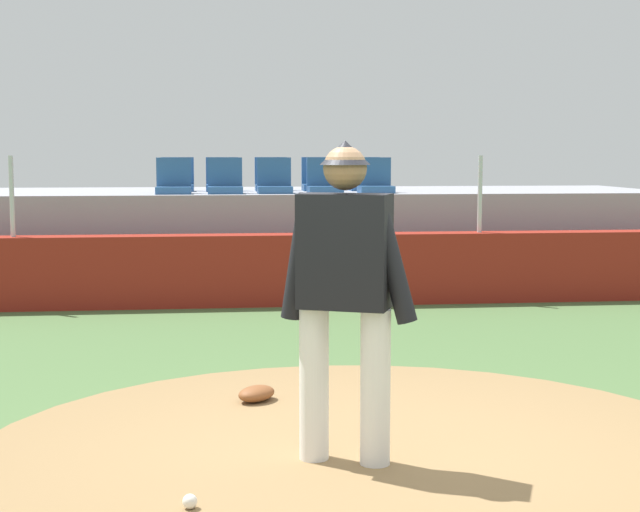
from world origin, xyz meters
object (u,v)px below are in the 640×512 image
Objects in this scene: stadium_chair_4 at (375,182)px; stadium_chair_6 at (222,181)px; pitcher at (345,278)px; stadium_chair_5 at (177,181)px; stadium_chair_0 at (174,183)px; stadium_chair_9 at (365,180)px; stadium_chair_2 at (274,182)px; stadium_chair_1 at (225,182)px; stadium_chair_3 at (324,182)px; fielding_glove at (256,394)px; stadium_chair_8 at (318,180)px; baseball at (190,501)px; stadium_chair_7 at (271,180)px.

stadium_chair_6 is (-2.15, 0.86, 0.00)m from stadium_chair_4.
pitcher reaches higher than stadium_chair_5.
stadium_chair_4 and stadium_chair_6 have the same top height.
pitcher is 3.62× the size of stadium_chair_6.
stadium_chair_9 is at bearing -162.48° from stadium_chair_0.
stadium_chair_2 is at bearing 111.10° from pitcher.
stadium_chair_1 is 2.29m from stadium_chair_9.
stadium_chair_4 is 1.00× the size of stadium_chair_9.
stadium_chair_3 is at bearing 178.89° from stadium_chair_2.
pitcher is at bearing 97.85° from stadium_chair_5.
stadium_chair_8 is (1.28, 7.73, 1.27)m from fielding_glove.
stadium_chair_3 reaches higher than baseball.
fielding_glove is 0.60× the size of stadium_chair_0.
stadium_chair_3 is 0.92m from stadium_chair_8.
stadium_chair_2 is 1.43m from stadium_chair_4.
stadium_chair_1 is 1.00× the size of stadium_chair_9.
fielding_glove is 7.05m from stadium_chair_3.
fielding_glove is at bearing 129.69° from pitcher.
stadium_chair_2 is at bearing 147.88° from stadium_chair_5.
stadium_chair_0 is 1.00× the size of stadium_chair_1.
stadium_chair_9 is (-0.01, 0.89, 0.00)m from stadium_chair_4.
stadium_chair_5 and stadium_chair_8 have the same top height.
stadium_chair_6 is at bearing 2.10° from stadium_chair_8.
stadium_chair_4 is at bearing 101.21° from pitcher.
stadium_chair_8 is (2.10, 0.04, 0.00)m from stadium_chair_5.
pitcher is 9.07m from stadium_chair_6.
stadium_chair_7 is (0.73, 0.05, 0.00)m from stadium_chair_6.
stadium_chair_4 is at bearing 74.69° from baseball.
stadium_chair_1 is at bearing 115.92° from pitcher.
fielding_glove is 6.97m from stadium_chair_2.
stadium_chair_9 is (1.55, 9.07, 0.28)m from pitcher.
stadium_chair_4 is (0.72, -0.00, 0.00)m from stadium_chair_3.
stadium_chair_1 is (0.71, -0.00, 0.00)m from stadium_chair_0.
stadium_chair_2 is (0.13, 8.19, 0.28)m from pitcher.
stadium_chair_2 is 0.90m from stadium_chair_7.
stadium_chair_3 is at bearing 89.32° from stadium_chair_8.
stadium_chair_1 reaches higher than fielding_glove.
stadium_chair_7 reaches higher than fielding_glove.
baseball is 10.08m from stadium_chair_9.
stadium_chair_2 is 1.00× the size of stadium_chair_3.
stadium_chair_9 is at bearing 32.39° from fielding_glove.
baseball is at bearing 88.09° from stadium_chair_1.
stadium_chair_9 is at bearing 177.52° from stadium_chair_8.
stadium_chair_5 is (-0.69, 0.89, 0.00)m from stadium_chair_1.
stadium_chair_0 is (-0.42, 8.81, 1.29)m from baseball.
stadium_chair_7 and stadium_chair_9 have the same top height.
stadium_chair_4 and stadium_chair_8 have the same top height.
fielding_glove is at bearing 96.98° from stadium_chair_0.
stadium_chair_2 is (0.98, 8.83, 1.29)m from baseball.
stadium_chair_0 is 0.71m from stadium_chair_1.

